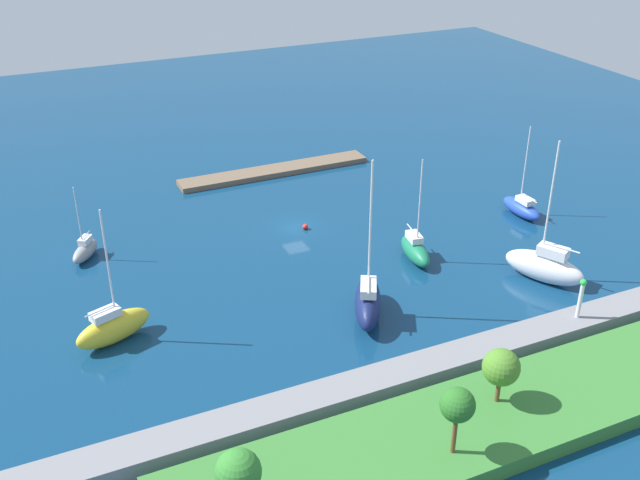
{
  "coord_description": "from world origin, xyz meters",
  "views": [
    {
      "loc": [
        28.07,
        67.64,
        36.7
      ],
      "look_at": [
        0.0,
        6.44,
        1.5
      ],
      "focal_mm": 41.75,
      "sensor_mm": 36.0,
      "label": 1
    }
  ],
  "objects_px": {
    "park_tree_center": "(457,406)",
    "sailboat_green_lone_south": "(415,250)",
    "park_tree_west": "(501,367)",
    "pier_dock": "(275,171)",
    "sailboat_white_far_south": "(545,266)",
    "harbor_beacon": "(581,296)",
    "park_tree_mideast": "(238,472)",
    "sailboat_yellow_east_end": "(113,327)",
    "sailboat_gray_far_north": "(85,250)",
    "sailboat_blue_west_end": "(522,207)",
    "sailboat_navy_inner_mooring": "(368,301)",
    "mooring_buoy_red": "(305,227)"
  },
  "relations": [
    {
      "from": "mooring_buoy_red",
      "to": "park_tree_west",
      "type": "bearing_deg",
      "value": 90.95
    },
    {
      "from": "sailboat_yellow_east_end",
      "to": "park_tree_west",
      "type": "bearing_deg",
      "value": -60.89
    },
    {
      "from": "sailboat_yellow_east_end",
      "to": "mooring_buoy_red",
      "type": "height_order",
      "value": "sailboat_yellow_east_end"
    },
    {
      "from": "park_tree_center",
      "to": "sailboat_yellow_east_end",
      "type": "height_order",
      "value": "sailboat_yellow_east_end"
    },
    {
      "from": "pier_dock",
      "to": "sailboat_blue_west_end",
      "type": "bearing_deg",
      "value": 131.72
    },
    {
      "from": "sailboat_blue_west_end",
      "to": "sailboat_green_lone_south",
      "type": "relative_size",
      "value": 0.96
    },
    {
      "from": "park_tree_mideast",
      "to": "sailboat_white_far_south",
      "type": "relative_size",
      "value": 0.39
    },
    {
      "from": "sailboat_green_lone_south",
      "to": "mooring_buoy_red",
      "type": "height_order",
      "value": "sailboat_green_lone_south"
    },
    {
      "from": "mooring_buoy_red",
      "to": "sailboat_gray_far_north",
      "type": "bearing_deg",
      "value": -8.36
    },
    {
      "from": "harbor_beacon",
      "to": "park_tree_mideast",
      "type": "distance_m",
      "value": 34.65
    },
    {
      "from": "sailboat_blue_west_end",
      "to": "sailboat_white_far_south",
      "type": "height_order",
      "value": "sailboat_white_far_south"
    },
    {
      "from": "pier_dock",
      "to": "park_tree_west",
      "type": "xyz_separation_m",
      "value": [
        2.32,
        49.89,
        3.94
      ]
    },
    {
      "from": "sailboat_blue_west_end",
      "to": "sailboat_gray_far_north",
      "type": "bearing_deg",
      "value": 76.71
    },
    {
      "from": "sailboat_yellow_east_end",
      "to": "sailboat_gray_far_north",
      "type": "bearing_deg",
      "value": 70.27
    },
    {
      "from": "harbor_beacon",
      "to": "park_tree_center",
      "type": "xyz_separation_m",
      "value": [
        18.69,
        9.08,
        1.7
      ]
    },
    {
      "from": "harbor_beacon",
      "to": "sailboat_gray_far_north",
      "type": "xyz_separation_m",
      "value": [
        36.31,
        -30.83,
        -2.61
      ]
    },
    {
      "from": "harbor_beacon",
      "to": "sailboat_yellow_east_end",
      "type": "height_order",
      "value": "sailboat_yellow_east_end"
    },
    {
      "from": "park_tree_west",
      "to": "sailboat_navy_inner_mooring",
      "type": "distance_m",
      "value": 15.69
    },
    {
      "from": "sailboat_green_lone_south",
      "to": "sailboat_white_far_south",
      "type": "distance_m",
      "value": 12.57
    },
    {
      "from": "sailboat_gray_far_north",
      "to": "sailboat_yellow_east_end",
      "type": "distance_m",
      "value": 15.9
    },
    {
      "from": "park_tree_mideast",
      "to": "sailboat_navy_inner_mooring",
      "type": "height_order",
      "value": "sailboat_navy_inner_mooring"
    },
    {
      "from": "sailboat_blue_west_end",
      "to": "sailboat_green_lone_south",
      "type": "xyz_separation_m",
      "value": [
        16.35,
        3.9,
        0.14
      ]
    },
    {
      "from": "park_tree_mideast",
      "to": "park_tree_west",
      "type": "bearing_deg",
      "value": -172.06
    },
    {
      "from": "pier_dock",
      "to": "harbor_beacon",
      "type": "distance_m",
      "value": 45.21
    },
    {
      "from": "sailboat_blue_west_end",
      "to": "sailboat_gray_far_north",
      "type": "relative_size",
      "value": 1.32
    },
    {
      "from": "sailboat_navy_inner_mooring",
      "to": "mooring_buoy_red",
      "type": "relative_size",
      "value": 23.62
    },
    {
      "from": "sailboat_white_far_south",
      "to": "park_tree_west",
      "type": "bearing_deg",
      "value": 103.27
    },
    {
      "from": "sailboat_gray_far_north",
      "to": "pier_dock",
      "type": "bearing_deg",
      "value": 151.49
    },
    {
      "from": "park_tree_mideast",
      "to": "sailboat_gray_far_north",
      "type": "bearing_deg",
      "value": -85.86
    },
    {
      "from": "pier_dock",
      "to": "park_tree_west",
      "type": "relative_size",
      "value": 5.73
    },
    {
      "from": "park_tree_west",
      "to": "mooring_buoy_red",
      "type": "bearing_deg",
      "value": -89.05
    },
    {
      "from": "park_tree_west",
      "to": "park_tree_mideast",
      "type": "distance_m",
      "value": 20.81
    },
    {
      "from": "sailboat_gray_far_north",
      "to": "sailboat_navy_inner_mooring",
      "type": "bearing_deg",
      "value": 78.77
    },
    {
      "from": "park_tree_center",
      "to": "pier_dock",
      "type": "bearing_deg",
      "value": -98.76
    },
    {
      "from": "park_tree_west",
      "to": "pier_dock",
      "type": "bearing_deg",
      "value": -92.66
    },
    {
      "from": "pier_dock",
      "to": "sailboat_gray_far_north",
      "type": "bearing_deg",
      "value": 26.81
    },
    {
      "from": "sailboat_blue_west_end",
      "to": "sailboat_yellow_east_end",
      "type": "height_order",
      "value": "sailboat_yellow_east_end"
    },
    {
      "from": "harbor_beacon",
      "to": "sailboat_yellow_east_end",
      "type": "distance_m",
      "value": 39.44
    },
    {
      "from": "park_tree_center",
      "to": "sailboat_green_lone_south",
      "type": "bearing_deg",
      "value": -116.21
    },
    {
      "from": "park_tree_center",
      "to": "park_tree_west",
      "type": "bearing_deg",
      "value": -152.44
    },
    {
      "from": "pier_dock",
      "to": "park_tree_mideast",
      "type": "distance_m",
      "value": 57.74
    },
    {
      "from": "harbor_beacon",
      "to": "park_tree_west",
      "type": "height_order",
      "value": "park_tree_west"
    },
    {
      "from": "park_tree_mideast",
      "to": "sailboat_green_lone_south",
      "type": "distance_m",
      "value": 37.66
    },
    {
      "from": "park_tree_west",
      "to": "park_tree_mideast",
      "type": "xyz_separation_m",
      "value": [
        20.58,
        2.87,
        1.13
      ]
    },
    {
      "from": "park_tree_mideast",
      "to": "sailboat_yellow_east_end",
      "type": "relative_size",
      "value": 0.45
    },
    {
      "from": "sailboat_green_lone_south",
      "to": "park_tree_center",
      "type": "bearing_deg",
      "value": -16.47
    },
    {
      "from": "sailboat_green_lone_south",
      "to": "sailboat_navy_inner_mooring",
      "type": "bearing_deg",
      "value": -41.97
    },
    {
      "from": "pier_dock",
      "to": "sailboat_blue_west_end",
      "type": "height_order",
      "value": "sailboat_blue_west_end"
    },
    {
      "from": "park_tree_west",
      "to": "sailboat_navy_inner_mooring",
      "type": "bearing_deg",
      "value": -80.63
    },
    {
      "from": "sailboat_navy_inner_mooring",
      "to": "mooring_buoy_red",
      "type": "bearing_deg",
      "value": 22.08
    }
  ]
}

